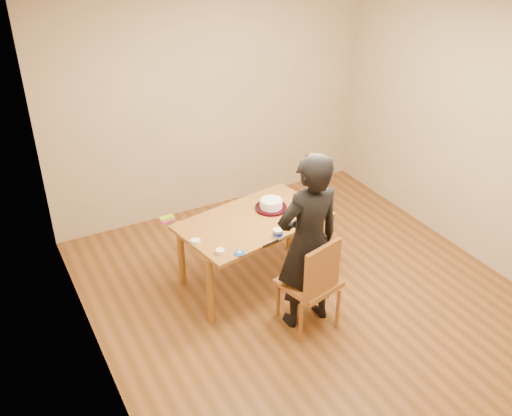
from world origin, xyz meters
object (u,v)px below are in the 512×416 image
dining_table (254,221)px  person (308,243)px  dining_chair (309,283)px  cake (271,204)px  cake_plate (271,208)px

dining_table → person: (0.15, -0.73, 0.12)m
dining_chair → cake: bearing=69.1°
dining_table → cake: cake is taller
dining_table → person: 0.76m
dining_chair → cake: cake is taller
cake_plate → cake: (0.00, 0.00, 0.05)m
dining_chair → cake_plate: bearing=69.1°
dining_table → dining_chair: bearing=-89.7°
cake_plate → cake: size_ratio=1.42×
cake_plate → dining_chair: bearing=-96.4°
person → cake_plate: bearing=-96.4°
dining_chair → cake: 0.95m
dining_chair → cake_plate: 0.93m
dining_chair → cake_plate: cake_plate is taller
cake_plate → person: size_ratio=0.19×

